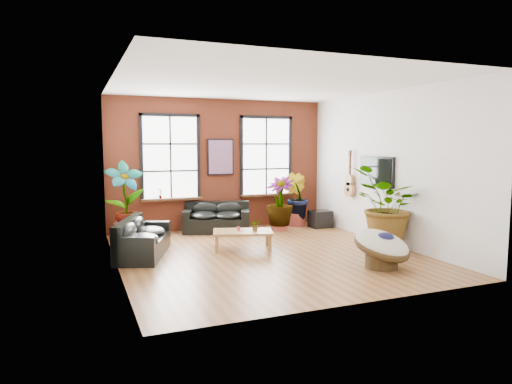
# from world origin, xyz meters

# --- Properties ---
(room) EXTENTS (6.04, 6.54, 3.54)m
(room) POSITION_xyz_m (0.00, 0.15, 1.75)
(room) COLOR brown
(room) RESTS_ON ground
(sofa_back) EXTENTS (1.88, 1.36, 0.78)m
(sofa_back) POSITION_xyz_m (-0.26, 2.73, 0.35)
(sofa_back) COLOR black
(sofa_back) RESTS_ON ground
(sofa_left) EXTENTS (1.42, 2.09, 0.76)m
(sofa_left) POSITION_xyz_m (-2.47, 0.82, 0.35)
(sofa_left) COLOR black
(sofa_left) RESTS_ON ground
(coffee_table) EXTENTS (1.44, 1.08, 0.49)m
(coffee_table) POSITION_xyz_m (-0.32, 0.59, 0.36)
(coffee_table) COLOR brown
(coffee_table) RESTS_ON ground
(papasan_chair) EXTENTS (1.37, 1.37, 0.78)m
(papasan_chair) POSITION_xyz_m (1.56, -1.79, 0.40)
(papasan_chair) COLOR #3D2C15
(papasan_chair) RESTS_ON ground
(poster) EXTENTS (0.74, 0.06, 0.98)m
(poster) POSITION_xyz_m (0.00, 3.18, 1.95)
(poster) COLOR black
(poster) RESTS_ON room
(tv_wall_unit) EXTENTS (0.13, 1.86, 1.20)m
(tv_wall_unit) POSITION_xyz_m (2.93, 0.60, 1.54)
(tv_wall_unit) COLOR black
(tv_wall_unit) RESTS_ON room
(media_box) EXTENTS (0.58, 0.49, 0.47)m
(media_box) POSITION_xyz_m (2.59, 2.29, 0.23)
(media_box) COLOR black
(media_box) RESTS_ON ground
(pot_back_left) EXTENTS (0.71, 0.71, 0.41)m
(pot_back_left) POSITION_xyz_m (-2.59, 2.64, 0.20)
(pot_back_left) COLOR brown
(pot_back_left) RESTS_ON ground
(pot_back_right) EXTENTS (0.64, 0.64, 0.37)m
(pot_back_right) POSITION_xyz_m (2.08, 2.75, 0.18)
(pot_back_right) COLOR brown
(pot_back_right) RESTS_ON ground
(pot_right_wall) EXTENTS (0.66, 0.66, 0.39)m
(pot_right_wall) POSITION_xyz_m (2.55, -0.65, 0.19)
(pot_right_wall) COLOR brown
(pot_right_wall) RESTS_ON ground
(pot_mid) EXTENTS (0.47, 0.47, 0.32)m
(pot_mid) POSITION_xyz_m (1.35, 2.29, 0.16)
(pot_mid) COLOR brown
(pot_mid) RESTS_ON ground
(floor_plant_back_left) EXTENTS (1.00, 0.75, 1.76)m
(floor_plant_back_left) POSITION_xyz_m (-2.58, 2.63, 1.03)
(floor_plant_back_left) COLOR #153A0F
(floor_plant_back_left) RESTS_ON ground
(floor_plant_back_right) EXTENTS (0.85, 0.92, 1.33)m
(floor_plant_back_right) POSITION_xyz_m (2.08, 2.78, 0.82)
(floor_plant_back_right) COLOR #153A0F
(floor_plant_back_right) RESTS_ON ground
(floor_plant_right_wall) EXTENTS (1.93, 1.85, 1.66)m
(floor_plant_right_wall) POSITION_xyz_m (2.52, -0.68, 0.99)
(floor_plant_right_wall) COLOR #153A0F
(floor_plant_right_wall) RESTS_ON ground
(floor_plant_mid) EXTENTS (1.03, 1.03, 1.30)m
(floor_plant_mid) POSITION_xyz_m (1.36, 2.29, 0.79)
(floor_plant_mid) COLOR #153A0F
(floor_plant_mid) RESTS_ON ground
(table_plant) EXTENTS (0.23, 0.21, 0.24)m
(table_plant) POSITION_xyz_m (-0.05, 0.50, 0.53)
(table_plant) COLOR #153A0F
(table_plant) RESTS_ON coffee_table
(sill_plant_left) EXTENTS (0.17, 0.17, 0.27)m
(sill_plant_left) POSITION_xyz_m (-1.65, 3.13, 1.04)
(sill_plant_left) COLOR #153A0F
(sill_plant_left) RESTS_ON room
(sill_plant_right) EXTENTS (0.19, 0.19, 0.27)m
(sill_plant_right) POSITION_xyz_m (1.70, 3.13, 1.04)
(sill_plant_right) COLOR #153A0F
(sill_plant_right) RESTS_ON room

